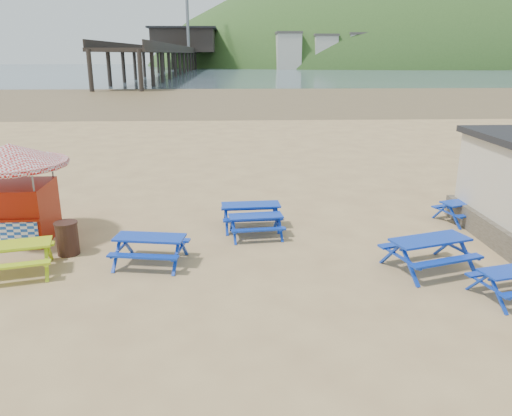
{
  "coord_description": "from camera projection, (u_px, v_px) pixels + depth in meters",
  "views": [
    {
      "loc": [
        -0.68,
        -12.81,
        5.44
      ],
      "look_at": [
        -0.01,
        1.5,
        1.0
      ],
      "focal_mm": 35.0,
      "sensor_mm": 36.0,
      "label": 1
    }
  ],
  "objects": [
    {
      "name": "ground",
      "position": [
        259.0,
        258.0,
        13.87
      ],
      "size": [
        400.0,
        400.0,
        0.0
      ],
      "primitive_type": "plane",
      "color": "tan",
      "rests_on": "ground"
    },
    {
      "name": "wet_sand",
      "position": [
        237.0,
        96.0,
        66.34
      ],
      "size": [
        400.0,
        400.0,
        0.0
      ],
      "primitive_type": "plane",
      "color": "brown",
      "rests_on": "ground"
    },
    {
      "name": "sea",
      "position": [
        234.0,
        70.0,
        176.06
      ],
      "size": [
        400.0,
        400.0,
        0.0
      ],
      "primitive_type": "plane",
      "color": "#445561",
      "rests_on": "ground"
    },
    {
      "name": "picnic_table_blue_a",
      "position": [
        251.0,
        216.0,
        16.24
      ],
      "size": [
        1.97,
        1.63,
        0.79
      ],
      "rotation": [
        0.0,
        0.0,
        0.06
      ],
      "color": "#00189D",
      "rests_on": "ground"
    },
    {
      "name": "picnic_table_blue_b",
      "position": [
        256.0,
        226.0,
        15.43
      ],
      "size": [
        1.78,
        1.5,
        0.69
      ],
      "rotation": [
        0.0,
        0.0,
        0.11
      ],
      "color": "#00189D",
      "rests_on": "ground"
    },
    {
      "name": "picnic_table_blue_c",
      "position": [
        464.0,
        211.0,
        16.85
      ],
      "size": [
        2.03,
        1.82,
        0.71
      ],
      "rotation": [
        0.0,
        0.0,
        0.33
      ],
      "color": "#00189D",
      "rests_on": "ground"
    },
    {
      "name": "picnic_table_blue_d",
      "position": [
        151.0,
        250.0,
        13.41
      ],
      "size": [
        2.07,
        1.77,
        0.78
      ],
      "rotation": [
        0.0,
        0.0,
        -0.16
      ],
      "color": "#00189D",
      "rests_on": "ground"
    },
    {
      "name": "picnic_table_blue_f",
      "position": [
        429.0,
        254.0,
        13.02
      ],
      "size": [
        2.47,
        2.2,
        0.87
      ],
      "rotation": [
        0.0,
        0.0,
        0.3
      ],
      "color": "#00189D",
      "rests_on": "ground"
    },
    {
      "name": "picnic_table_yellow",
      "position": [
        12.0,
        259.0,
        12.75
      ],
      "size": [
        2.31,
        2.03,
        0.83
      ],
      "rotation": [
        0.0,
        0.0,
        0.26
      ],
      "color": "#BCC715",
      "rests_on": "ground"
    },
    {
      "name": "ice_cream_kiosk",
      "position": [
        14.0,
        180.0,
        14.77
      ],
      "size": [
        3.39,
        3.39,
        2.95
      ],
      "rotation": [
        0.0,
        0.0,
        0.03
      ],
      "color": "#921506",
      "rests_on": "ground"
    },
    {
      "name": "litter_bin",
      "position": [
        67.0,
        238.0,
        14.01
      ],
      "size": [
        0.65,
        0.65,
        0.96
      ],
      "color": "#381F18",
      "rests_on": "ground"
    },
    {
      "name": "pier",
      "position": [
        184.0,
        54.0,
        181.49
      ],
      "size": [
        24.0,
        220.0,
        39.29
      ],
      "color": "black",
      "rests_on": "ground"
    },
    {
      "name": "headland_town",
      "position": [
        420.0,
        87.0,
        240.0
      ],
      "size": [
        264.0,
        144.0,
        108.0
      ],
      "color": "#2D4C1E",
      "rests_on": "ground"
    }
  ]
}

